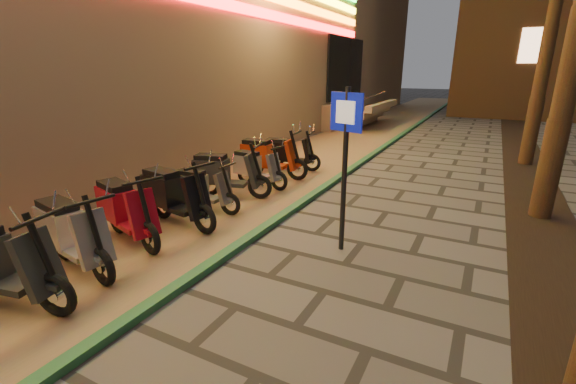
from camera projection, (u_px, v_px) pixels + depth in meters
The scene contains 12 objects.
parking_strip at pixel (315, 156), 12.93m from camera, with size 3.40×60.00×0.01m, color #8C7251.
green_curb at pixel (364, 160), 12.17m from camera, with size 0.18×60.00×0.10m, color #25633A.
planting_strip at pixel (551, 258), 5.98m from camera, with size 1.20×40.00×0.02m, color black.
pedestrian_sign at pixel (345, 149), 5.78m from camera, with size 0.55×0.20×2.56m.
scooter_6 at pixel (70, 233), 5.56m from camera, with size 1.80×0.77×1.26m.
scooter_7 at pixel (124, 209), 6.50m from camera, with size 1.77×0.91×1.26m.
scooter_8 at pixel (172, 195), 7.19m from camera, with size 1.84×0.77×1.29m.
scooter_9 at pixel (200, 188), 7.90m from camera, with size 1.51×0.53×1.07m.
scooter_10 at pixel (223, 173), 8.70m from camera, with size 1.79×0.93×1.27m.
scooter_11 at pixel (255, 167), 9.55m from camera, with size 1.57×0.59×1.10m.
scooter_12 at pixel (266, 157), 10.28m from camera, with size 1.86×0.72×1.31m.
scooter_13 at pixel (286, 152), 11.12m from camera, with size 1.65×0.71×1.16m.
Camera 1 is at (2.47, -1.66, 2.81)m, focal length 24.00 mm.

